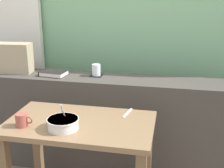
# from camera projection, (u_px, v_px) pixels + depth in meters

# --- Properties ---
(outdoor_backdrop) EXTENTS (4.80, 0.08, 2.80)m
(outdoor_backdrop) POSITION_uv_depth(u_px,v_px,m) (112.00, 6.00, 2.81)
(outdoor_backdrop) COLOR #7AAD7F
(outdoor_backdrop) RESTS_ON ground
(curtain_left_panel) EXTENTS (0.56, 0.06, 2.50)m
(curtain_left_panel) POSITION_uv_depth(u_px,v_px,m) (14.00, 21.00, 2.95)
(curtain_left_panel) COLOR silver
(curtain_left_panel) RESTS_ON ground
(dark_console_ledge) EXTENTS (2.80, 0.34, 0.85)m
(dark_console_ledge) POSITION_uv_depth(u_px,v_px,m) (100.00, 124.00, 2.62)
(dark_console_ledge) COLOR #423D38
(dark_console_ledge) RESTS_ON ground
(breakfast_table) EXTENTS (0.97, 0.56, 0.72)m
(breakfast_table) POSITION_uv_depth(u_px,v_px,m) (80.00, 141.00, 2.00)
(breakfast_table) COLOR brown
(breakfast_table) RESTS_ON ground
(coaster_square) EXTENTS (0.10, 0.10, 0.00)m
(coaster_square) POSITION_uv_depth(u_px,v_px,m) (96.00, 76.00, 2.53)
(coaster_square) COLOR black
(coaster_square) RESTS_ON dark_console_ledge
(juice_glass) EXTENTS (0.07, 0.07, 0.10)m
(juice_glass) POSITION_uv_depth(u_px,v_px,m) (96.00, 70.00, 2.51)
(juice_glass) COLOR white
(juice_glass) RESTS_ON coaster_square
(closed_book) EXTENTS (0.23, 0.17, 0.04)m
(closed_book) POSITION_uv_depth(u_px,v_px,m) (53.00, 73.00, 2.54)
(closed_book) COLOR black
(closed_book) RESTS_ON dark_console_ledge
(throw_pillow) EXTENTS (0.33, 0.17, 0.26)m
(throw_pillow) POSITION_uv_depth(u_px,v_px,m) (13.00, 58.00, 2.60)
(throw_pillow) COLOR tan
(throw_pillow) RESTS_ON dark_console_ledge
(soup_bowl) EXTENTS (0.20, 0.20, 0.17)m
(soup_bowl) POSITION_uv_depth(u_px,v_px,m) (63.00, 124.00, 1.85)
(soup_bowl) COLOR silver
(soup_bowl) RESTS_ON breakfast_table
(fork_utensil) EXTENTS (0.05, 0.17, 0.01)m
(fork_utensil) POSITION_uv_depth(u_px,v_px,m) (128.00, 113.00, 2.09)
(fork_utensil) COLOR silver
(fork_utensil) RESTS_ON breakfast_table
(ceramic_mug) EXTENTS (0.11, 0.08, 0.08)m
(ceramic_mug) POSITION_uv_depth(u_px,v_px,m) (22.00, 120.00, 1.88)
(ceramic_mug) COLOR #9E4C42
(ceramic_mug) RESTS_ON breakfast_table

